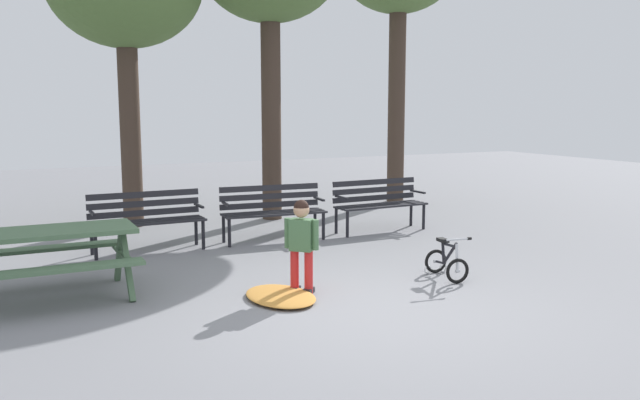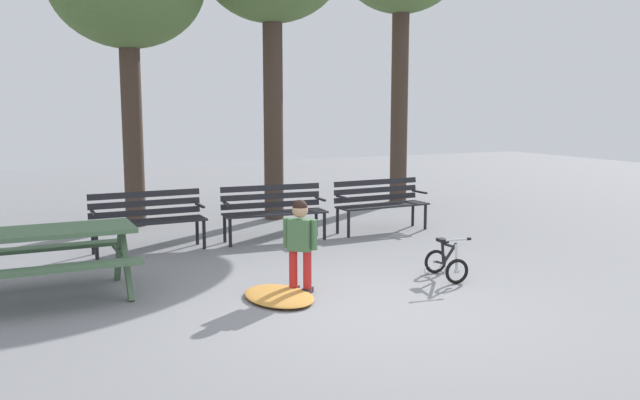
{
  "view_description": "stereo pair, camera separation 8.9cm",
  "coord_description": "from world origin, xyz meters",
  "px_view_note": "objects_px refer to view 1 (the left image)",
  "views": [
    {
      "loc": [
        -3.22,
        -5.65,
        2.06
      ],
      "look_at": [
        0.5,
        1.99,
        0.85
      ],
      "focal_mm": 36.82,
      "sensor_mm": 36.0,
      "label": 1
    },
    {
      "loc": [
        -3.14,
        -5.69,
        2.06
      ],
      "look_at": [
        0.5,
        1.99,
        0.85
      ],
      "focal_mm": 36.82,
      "sensor_mm": 36.0,
      "label": 2
    }
  ],
  "objects_px": {
    "picnic_table": "(47,246)",
    "park_bench_far_left": "(147,216)",
    "park_bench_left": "(272,208)",
    "park_bench_right": "(378,200)",
    "kids_bicycle": "(446,262)",
    "child_standing": "(301,239)"
  },
  "relations": [
    {
      "from": "park_bench_right",
      "to": "child_standing",
      "type": "relative_size",
      "value": 1.54
    },
    {
      "from": "picnic_table",
      "to": "kids_bicycle",
      "type": "relative_size",
      "value": 3.06
    },
    {
      "from": "picnic_table",
      "to": "park_bench_far_left",
      "type": "distance_m",
      "value": 2.43
    },
    {
      "from": "park_bench_right",
      "to": "park_bench_far_left",
      "type": "bearing_deg",
      "value": 178.5
    },
    {
      "from": "park_bench_right",
      "to": "kids_bicycle",
      "type": "distance_m",
      "value": 3.14
    },
    {
      "from": "picnic_table",
      "to": "child_standing",
      "type": "distance_m",
      "value": 2.72
    },
    {
      "from": "picnic_table",
      "to": "child_standing",
      "type": "xyz_separation_m",
      "value": [
        2.55,
        -0.96,
        0.03
      ]
    },
    {
      "from": "park_bench_left",
      "to": "child_standing",
      "type": "relative_size",
      "value": 1.55
    },
    {
      "from": "picnic_table",
      "to": "park_bench_left",
      "type": "height_order",
      "value": "park_bench_left"
    },
    {
      "from": "kids_bicycle",
      "to": "park_bench_right",
      "type": "bearing_deg",
      "value": 74.23
    },
    {
      "from": "park_bench_right",
      "to": "child_standing",
      "type": "distance_m",
      "value": 3.89
    },
    {
      "from": "picnic_table",
      "to": "kids_bicycle",
      "type": "xyz_separation_m",
      "value": [
        4.39,
        -1.14,
        -0.39
      ]
    },
    {
      "from": "picnic_table",
      "to": "park_bench_far_left",
      "type": "height_order",
      "value": "park_bench_far_left"
    },
    {
      "from": "park_bench_right",
      "to": "child_standing",
      "type": "bearing_deg",
      "value": -133.63
    },
    {
      "from": "child_standing",
      "to": "kids_bicycle",
      "type": "bearing_deg",
      "value": -5.73
    },
    {
      "from": "park_bench_far_left",
      "to": "park_bench_left",
      "type": "height_order",
      "value": "same"
    },
    {
      "from": "child_standing",
      "to": "kids_bicycle",
      "type": "relative_size",
      "value": 1.78
    },
    {
      "from": "picnic_table",
      "to": "park_bench_left",
      "type": "bearing_deg",
      "value": 29.54
    },
    {
      "from": "park_bench_left",
      "to": "park_bench_right",
      "type": "height_order",
      "value": "same"
    },
    {
      "from": "kids_bicycle",
      "to": "child_standing",
      "type": "bearing_deg",
      "value": 174.27
    },
    {
      "from": "kids_bicycle",
      "to": "picnic_table",
      "type": "bearing_deg",
      "value": 165.41
    },
    {
      "from": "child_standing",
      "to": "park_bench_right",
      "type": "bearing_deg",
      "value": 46.37
    }
  ]
}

